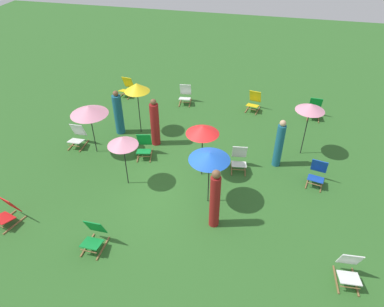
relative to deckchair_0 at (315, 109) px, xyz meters
name	(u,v)px	position (x,y,z in m)	size (l,w,h in m)	color
ground_plane	(183,189)	(-4.11, -5.45, -0.37)	(40.00, 40.00, 0.00)	#2D6026
deckchair_0	(315,109)	(0.00, 0.00, 0.00)	(0.52, 0.79, 0.83)	olive
deckchair_1	(77,136)	(-8.39, -3.99, 0.00)	(0.49, 0.77, 0.83)	olive
deckchair_2	(349,270)	(0.43, -7.66, 0.00)	(0.53, 0.79, 0.83)	olive
deckchair_3	(239,159)	(-2.57, -4.02, 0.00)	(0.57, 0.82, 0.83)	olive
deckchair_4	(7,212)	(-8.46, -7.85, 0.00)	(0.67, 0.86, 0.83)	olive
deckchair_5	(317,173)	(-0.11, -4.20, 0.00)	(0.62, 0.84, 0.83)	olive
deckchair_6	(127,87)	(-8.13, 0.13, 0.00)	(0.58, 0.82, 0.83)	olive
deckchair_7	(254,102)	(-2.45, 0.07, 0.00)	(0.61, 0.84, 0.83)	olive
deckchair_8	(185,95)	(-5.41, 0.02, 0.00)	(0.56, 0.81, 0.83)	olive
deckchair_9	(94,236)	(-5.78, -8.09, 0.00)	(0.49, 0.77, 0.83)	olive
deckchair_10	(144,146)	(-5.85, -4.05, 0.00)	(0.63, 0.85, 0.83)	olive
umbrella_0	(311,107)	(-0.54, -2.69, 1.46)	(0.95, 0.95, 1.96)	black
umbrella_1	(137,87)	(-6.50, -2.63, 1.48)	(0.91, 0.91, 2.01)	black
umbrella_2	(203,130)	(-3.70, -4.61, 1.35)	(1.01, 1.01, 1.86)	black
umbrella_3	(209,156)	(-3.26, -5.80, 1.29)	(1.15, 1.15, 1.77)	black
umbrella_4	(89,110)	(-7.59, -4.22, 1.30)	(1.25, 1.25, 1.82)	black
umbrella_5	(122,141)	(-5.87, -5.57, 1.23)	(0.91, 0.91, 1.75)	black
person_0	(215,200)	(-2.93, -6.65, 0.55)	(0.34, 0.34, 1.90)	maroon
person_1	(155,123)	(-5.68, -3.27, 0.49)	(0.39, 0.39, 1.81)	maroon
person_2	(118,114)	(-7.23, -2.86, 0.45)	(0.40, 0.40, 1.75)	#195972
person_3	(279,144)	(-1.36, -3.55, 0.46)	(0.28, 0.28, 1.73)	#195972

